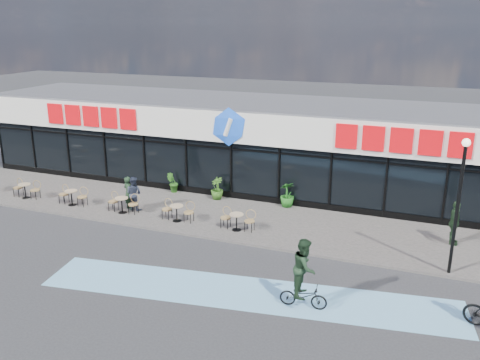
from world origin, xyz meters
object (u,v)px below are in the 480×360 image
object	(u,v)px
patron_right	(134,193)
pedestrian_b	(454,223)
patron_left	(129,193)
lamp_post	(459,195)
cyclist_a	(304,277)
potted_plant_right	(287,194)
potted_plant_left	(173,183)
potted_plant_mid	(217,188)

from	to	relation	value
patron_right	pedestrian_b	xyz separation A→B (m)	(14.05, 1.25, 0.10)
patron_left	pedestrian_b	distance (m)	14.38
lamp_post	cyclist_a	xyz separation A→B (m)	(-4.32, -3.97, -1.96)
potted_plant_right	cyclist_a	world-z (taller)	cyclist_a
patron_left	patron_right	bearing A→B (deg)	-151.71
potted_plant_left	patron_left	xyz separation A→B (m)	(-0.75, -2.95, 0.29)
patron_left	cyclist_a	distance (m)	11.25
pedestrian_b	potted_plant_mid	bearing A→B (deg)	83.49
potted_plant_right	cyclist_a	distance (m)	8.92
patron_left	cyclist_a	bearing A→B (deg)	172.55
lamp_post	pedestrian_b	bearing A→B (deg)	87.43
potted_plant_mid	potted_plant_right	size ratio (longest dim) A/B	0.92
lamp_post	potted_plant_mid	xyz separation A→B (m)	(-10.88, 4.22, -2.36)
patron_left	patron_right	size ratio (longest dim) A/B	1.00
potted_plant_mid	pedestrian_b	xyz separation A→B (m)	(11.00, -1.55, 0.35)
potted_plant_left	pedestrian_b	xyz separation A→B (m)	(13.57, -1.67, 0.39)
potted_plant_left	patron_left	size ratio (longest dim) A/B	0.64
patron_left	pedestrian_b	world-z (taller)	pedestrian_b
potted_plant_right	pedestrian_b	xyz separation A→B (m)	(7.40, -1.77, 0.30)
potted_plant_left	potted_plant_right	size ratio (longest dim) A/B	0.85
potted_plant_left	potted_plant_mid	bearing A→B (deg)	-2.67
potted_plant_left	patron_left	bearing A→B (deg)	-104.24
lamp_post	cyclist_a	distance (m)	6.18
potted_plant_right	pedestrian_b	distance (m)	7.61
lamp_post	pedestrian_b	distance (m)	3.35
potted_plant_left	potted_plant_mid	xyz separation A→B (m)	(2.58, -0.12, 0.04)
patron_left	patron_right	xyz separation A→B (m)	(0.27, 0.03, 0.00)
potted_plant_mid	patron_right	distance (m)	4.15
patron_right	cyclist_a	distance (m)	11.03
lamp_post	patron_left	distance (m)	14.43
pedestrian_b	cyclist_a	world-z (taller)	cyclist_a
potted_plant_mid	pedestrian_b	bearing A→B (deg)	-8.00
lamp_post	patron_right	xyz separation A→B (m)	(-13.93, 1.43, -2.12)
potted_plant_mid	pedestrian_b	distance (m)	11.11
pedestrian_b	potted_plant_left	bearing A→B (deg)	84.49
potted_plant_mid	patron_right	bearing A→B (deg)	-137.59
cyclist_a	lamp_post	bearing A→B (deg)	42.57
patron_left	cyclist_a	size ratio (longest dim) A/B	0.69
potted_plant_right	potted_plant_mid	bearing A→B (deg)	-176.49
lamp_post	pedestrian_b	world-z (taller)	lamp_post
lamp_post	patron_left	bearing A→B (deg)	174.38
potted_plant_left	potted_plant_mid	world-z (taller)	potted_plant_mid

